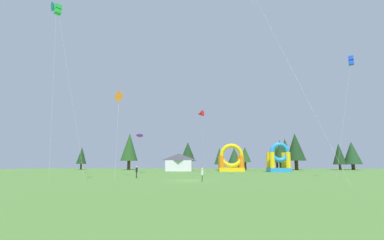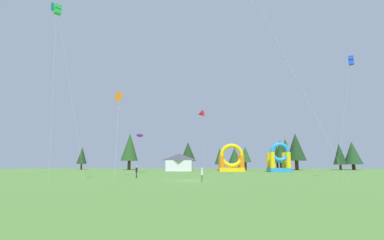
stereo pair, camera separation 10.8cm
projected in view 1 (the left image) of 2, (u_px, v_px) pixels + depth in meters
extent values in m
plane|color=#548438|center=(188.00, 181.00, 32.44)|extent=(120.00, 120.00, 0.00)
cone|color=red|center=(200.00, 114.00, 57.42)|extent=(1.83, 1.83, 1.47)
cylinder|color=silver|center=(203.00, 143.00, 57.25)|extent=(0.94, 1.67, 12.54)
ellipsoid|color=purple|center=(140.00, 135.00, 54.42)|extent=(1.45, 3.15, 1.02)
cylinder|color=silver|center=(140.00, 154.00, 54.58)|extent=(0.12, 1.54, 7.62)
cube|color=blue|center=(351.00, 63.00, 36.06)|extent=(0.81, 0.81, 0.54)
cube|color=blue|center=(351.00, 58.00, 36.16)|extent=(0.81, 0.81, 0.54)
cylinder|color=silver|center=(344.00, 119.00, 35.58)|extent=(2.66, 1.34, 15.86)
pyramid|color=orange|center=(120.00, 97.00, 40.22)|extent=(1.34, 0.92, 1.37)
cylinder|color=orange|center=(119.00, 103.00, 39.98)|extent=(0.04, 0.04, 1.94)
cylinder|color=silver|center=(117.00, 135.00, 36.74)|extent=(1.49, 4.95, 11.91)
cylinder|color=silver|center=(292.00, 70.00, 31.27)|extent=(7.16, 7.55, 25.87)
cone|color=#0C7F7A|center=(56.00, 7.00, 41.16)|extent=(2.01, 2.00, 1.57)
cylinder|color=silver|center=(53.00, 85.00, 37.61)|extent=(2.79, 3.02, 25.90)
cube|color=green|center=(58.00, 12.00, 29.03)|extent=(0.88, 0.88, 0.46)
cube|color=green|center=(58.00, 7.00, 29.12)|extent=(0.88, 0.88, 0.46)
cylinder|color=silver|center=(72.00, 96.00, 29.15)|extent=(2.81, 3.23, 18.73)
cylinder|color=black|center=(137.00, 175.00, 37.24)|extent=(0.15, 0.15, 0.81)
cylinder|color=black|center=(136.00, 175.00, 37.39)|extent=(0.15, 0.15, 0.81)
cylinder|color=black|center=(137.00, 170.00, 37.43)|extent=(0.37, 0.37, 0.64)
sphere|color=beige|center=(137.00, 167.00, 37.50)|extent=(0.22, 0.22, 0.22)
cylinder|color=#33723F|center=(202.00, 178.00, 30.42)|extent=(0.13, 0.13, 0.77)
cylinder|color=#33723F|center=(202.00, 178.00, 30.56)|extent=(0.13, 0.13, 0.77)
cylinder|color=silver|center=(202.00, 172.00, 30.60)|extent=(0.31, 0.31, 0.61)
sphere|color=beige|center=(202.00, 169.00, 30.66)|extent=(0.21, 0.21, 0.21)
cube|color=yellow|center=(231.00, 170.00, 62.76)|extent=(5.78, 4.19, 0.91)
cylinder|color=orange|center=(222.00, 162.00, 61.65)|extent=(1.17, 1.17, 2.79)
cylinder|color=orange|center=(242.00, 162.00, 61.47)|extent=(1.17, 1.17, 2.79)
cylinder|color=orange|center=(221.00, 162.00, 64.63)|extent=(1.17, 1.17, 2.79)
cylinder|color=orange|center=(240.00, 162.00, 64.45)|extent=(1.17, 1.17, 2.79)
torus|color=yellow|center=(231.00, 156.00, 61.78)|extent=(5.55, 0.94, 5.55)
cube|color=#268CD8|center=(279.00, 170.00, 60.09)|extent=(4.61, 4.11, 0.89)
cylinder|color=yellow|center=(272.00, 160.00, 59.04)|extent=(1.15, 1.15, 3.50)
cylinder|color=yellow|center=(288.00, 160.00, 58.90)|extent=(1.15, 1.15, 3.50)
cylinder|color=yellow|center=(269.00, 160.00, 61.96)|extent=(1.15, 1.15, 3.50)
cylinder|color=yellow|center=(284.00, 160.00, 61.83)|extent=(1.15, 1.15, 3.50)
torus|color=#268CD8|center=(280.00, 152.00, 59.24)|extent=(4.38, 0.92, 4.38)
cube|color=silver|center=(179.00, 166.00, 65.71)|extent=(6.32, 3.92, 2.63)
pyramid|color=#3F3F47|center=(179.00, 157.00, 66.05)|extent=(6.32, 3.92, 1.67)
cylinder|color=#4C331E|center=(81.00, 167.00, 77.62)|extent=(0.51, 0.51, 1.67)
cone|color=#193819|center=(82.00, 155.00, 78.13)|extent=(2.81, 2.81, 4.86)
cylinder|color=#4C331E|center=(129.00, 165.00, 76.31)|extent=(0.88, 0.88, 2.55)
cone|color=#234C1E|center=(129.00, 147.00, 77.12)|extent=(4.90, 4.90, 7.94)
cylinder|color=#4C331E|center=(188.00, 166.00, 72.83)|extent=(0.75, 0.75, 2.45)
cone|color=#193819|center=(188.00, 152.00, 73.42)|extent=(4.18, 4.18, 5.22)
cylinder|color=#4C331E|center=(220.00, 167.00, 74.91)|extent=(0.54, 0.54, 1.54)
cone|color=#1E4221|center=(220.00, 156.00, 75.39)|extent=(3.01, 3.01, 4.61)
cylinder|color=#4C331E|center=(235.00, 167.00, 74.67)|extent=(0.66, 0.66, 1.84)
cone|color=#1E4221|center=(234.00, 155.00, 75.15)|extent=(3.64, 3.64, 4.36)
cylinder|color=#4C331E|center=(245.00, 166.00, 72.95)|extent=(0.58, 0.58, 2.15)
cone|color=#234C1E|center=(245.00, 154.00, 73.45)|extent=(3.21, 3.21, 4.25)
cylinder|color=#4C331E|center=(277.00, 166.00, 75.56)|extent=(0.59, 0.59, 2.18)
cone|color=#193819|center=(277.00, 154.00, 76.08)|extent=(3.26, 3.26, 4.49)
cylinder|color=#4C331E|center=(281.00, 166.00, 72.67)|extent=(0.72, 0.72, 2.02)
cone|color=#193819|center=(280.00, 151.00, 73.31)|extent=(4.00, 4.00, 6.16)
cylinder|color=#4C331E|center=(286.00, 165.00, 76.50)|extent=(0.68, 0.68, 2.75)
cone|color=#1E4221|center=(285.00, 149.00, 77.19)|extent=(3.79, 3.79, 6.21)
cylinder|color=#4C331E|center=(296.00, 165.00, 74.51)|extent=(0.96, 0.96, 2.59)
cone|color=#193819|center=(295.00, 147.00, 75.31)|extent=(5.35, 5.35, 7.73)
cylinder|color=#4C331E|center=(340.00, 167.00, 75.92)|extent=(0.64, 0.64, 1.50)
cone|color=#193819|center=(339.00, 154.00, 76.50)|extent=(3.57, 3.57, 6.01)
cylinder|color=#4C331E|center=(353.00, 167.00, 75.38)|extent=(0.89, 0.89, 1.56)
cone|color=#1E4221|center=(352.00, 153.00, 76.00)|extent=(4.96, 4.96, 6.45)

